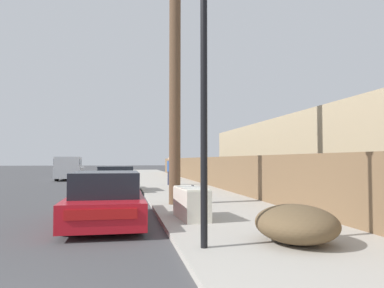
{
  "coord_description": "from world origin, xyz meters",
  "views": [
    {
      "loc": [
        2.26,
        -2.73,
        1.6
      ],
      "look_at": [
        4.84,
        11.29,
        2.22
      ],
      "focal_mm": 35.0,
      "sensor_mm": 36.0,
      "label": 1
    }
  ],
  "objects_px": {
    "discarded_fridge": "(191,203)",
    "brush_pile": "(296,224)",
    "pickup_truck": "(69,169)",
    "street_lamp": "(204,92)",
    "car_parked_mid": "(114,180)",
    "parked_sports_car_red": "(107,200)",
    "pedestrian": "(170,171)",
    "utility_pole": "(175,76)"
  },
  "relations": [
    {
      "from": "discarded_fridge",
      "to": "brush_pile",
      "type": "relative_size",
      "value": 0.97
    },
    {
      "from": "pickup_truck",
      "to": "street_lamp",
      "type": "bearing_deg",
      "value": 100.23
    },
    {
      "from": "brush_pile",
      "to": "pickup_truck",
      "type": "bearing_deg",
      "value": 106.34
    },
    {
      "from": "car_parked_mid",
      "to": "parked_sports_car_red",
      "type": "bearing_deg",
      "value": -94.49
    },
    {
      "from": "car_parked_mid",
      "to": "pickup_truck",
      "type": "xyz_separation_m",
      "value": [
        -3.78,
        12.35,
        0.31
      ]
    },
    {
      "from": "discarded_fridge",
      "to": "parked_sports_car_red",
      "type": "relative_size",
      "value": 0.36
    },
    {
      "from": "car_parked_mid",
      "to": "brush_pile",
      "type": "xyz_separation_m",
      "value": [
        3.52,
        -12.54,
        -0.15
      ]
    },
    {
      "from": "pedestrian",
      "to": "pickup_truck",
      "type": "bearing_deg",
      "value": 128.3
    },
    {
      "from": "utility_pole",
      "to": "pedestrian",
      "type": "height_order",
      "value": "utility_pole"
    },
    {
      "from": "parked_sports_car_red",
      "to": "pedestrian",
      "type": "distance_m",
      "value": 12.99
    },
    {
      "from": "parked_sports_car_red",
      "to": "pickup_truck",
      "type": "distance_m",
      "value": 21.79
    },
    {
      "from": "car_parked_mid",
      "to": "street_lamp",
      "type": "bearing_deg",
      "value": -86.59
    },
    {
      "from": "parked_sports_car_red",
      "to": "brush_pile",
      "type": "relative_size",
      "value": 2.7
    },
    {
      "from": "discarded_fridge",
      "to": "pedestrian",
      "type": "distance_m",
      "value": 13.02
    },
    {
      "from": "pickup_truck",
      "to": "car_parked_mid",
      "type": "bearing_deg",
      "value": 104.6
    },
    {
      "from": "parked_sports_car_red",
      "to": "car_parked_mid",
      "type": "height_order",
      "value": "parked_sports_car_red"
    },
    {
      "from": "utility_pole",
      "to": "pedestrian",
      "type": "relative_size",
      "value": 5.15
    },
    {
      "from": "car_parked_mid",
      "to": "pickup_truck",
      "type": "relative_size",
      "value": 0.74
    },
    {
      "from": "car_parked_mid",
      "to": "pedestrian",
      "type": "xyz_separation_m",
      "value": [
        3.21,
        3.5,
        0.36
      ]
    },
    {
      "from": "utility_pole",
      "to": "parked_sports_car_red",
      "type": "bearing_deg",
      "value": -127.2
    },
    {
      "from": "pickup_truck",
      "to": "street_lamp",
      "type": "xyz_separation_m",
      "value": [
        5.59,
        -24.95,
        1.85
      ]
    },
    {
      "from": "discarded_fridge",
      "to": "car_parked_mid",
      "type": "xyz_separation_m",
      "value": [
        -2.16,
        9.47,
        0.1
      ]
    },
    {
      "from": "car_parked_mid",
      "to": "street_lamp",
      "type": "distance_m",
      "value": 12.91
    },
    {
      "from": "parked_sports_car_red",
      "to": "utility_pole",
      "type": "height_order",
      "value": "utility_pole"
    },
    {
      "from": "discarded_fridge",
      "to": "street_lamp",
      "type": "relative_size",
      "value": 0.37
    },
    {
      "from": "street_lamp",
      "to": "utility_pole",
      "type": "bearing_deg",
      "value": 86.77
    },
    {
      "from": "discarded_fridge",
      "to": "car_parked_mid",
      "type": "bearing_deg",
      "value": 99.27
    },
    {
      "from": "pedestrian",
      "to": "utility_pole",
      "type": "bearing_deg",
      "value": -96.08
    },
    {
      "from": "brush_pile",
      "to": "discarded_fridge",
      "type": "bearing_deg",
      "value": 113.89
    },
    {
      "from": "pickup_truck",
      "to": "brush_pile",
      "type": "relative_size",
      "value": 3.36
    },
    {
      "from": "car_parked_mid",
      "to": "discarded_fridge",
      "type": "bearing_deg",
      "value": -81.94
    },
    {
      "from": "car_parked_mid",
      "to": "brush_pile",
      "type": "bearing_deg",
      "value": -79.11
    },
    {
      "from": "street_lamp",
      "to": "pickup_truck",
      "type": "bearing_deg",
      "value": 102.63
    },
    {
      "from": "discarded_fridge",
      "to": "car_parked_mid",
      "type": "relative_size",
      "value": 0.39
    },
    {
      "from": "brush_pile",
      "to": "pedestrian",
      "type": "bearing_deg",
      "value": 91.09
    },
    {
      "from": "parked_sports_car_red",
      "to": "pickup_truck",
      "type": "height_order",
      "value": "pickup_truck"
    },
    {
      "from": "brush_pile",
      "to": "pedestrian",
      "type": "xyz_separation_m",
      "value": [
        -0.31,
        16.04,
        0.51
      ]
    },
    {
      "from": "discarded_fridge",
      "to": "pedestrian",
      "type": "xyz_separation_m",
      "value": [
        1.05,
        12.97,
        0.46
      ]
    },
    {
      "from": "parked_sports_car_red",
      "to": "pedestrian",
      "type": "bearing_deg",
      "value": 76.1
    },
    {
      "from": "discarded_fridge",
      "to": "street_lamp",
      "type": "distance_m",
      "value": 3.87
    },
    {
      "from": "parked_sports_car_red",
      "to": "car_parked_mid",
      "type": "relative_size",
      "value": 1.09
    },
    {
      "from": "discarded_fridge",
      "to": "street_lamp",
      "type": "height_order",
      "value": "street_lamp"
    }
  ]
}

